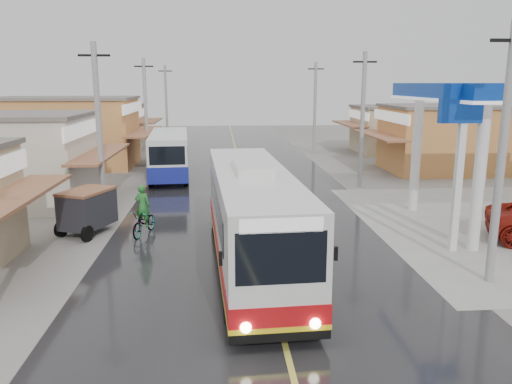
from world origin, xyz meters
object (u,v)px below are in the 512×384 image
at_px(second_bus, 169,154).
at_px(tricycle_near, 87,209).
at_px(tyre_stack, 82,226).
at_px(coach_bus, 252,217).
at_px(cyclist, 144,218).

xyz_separation_m(second_bus, tricycle_near, (-2.22, -12.68, -0.52)).
relative_size(tricycle_near, tyre_stack, 3.32).
relative_size(coach_bus, cyclist, 5.37).
height_order(second_bus, tyre_stack, second_bus).
height_order(cyclist, tyre_stack, cyclist).
xyz_separation_m(second_bus, cyclist, (0.17, -13.10, -0.87)).
relative_size(cyclist, tyre_stack, 2.54).
bearing_deg(tyre_stack, cyclist, -14.92).
relative_size(second_bus, cyclist, 4.14).
relative_size(coach_bus, tyre_stack, 13.65).
distance_m(coach_bus, tyre_stack, 8.50).
bearing_deg(second_bus, cyclist, -93.18).
bearing_deg(coach_bus, tyre_stack, 143.46).
bearing_deg(tyre_stack, coach_bus, -33.65).
height_order(cyclist, tricycle_near, cyclist).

